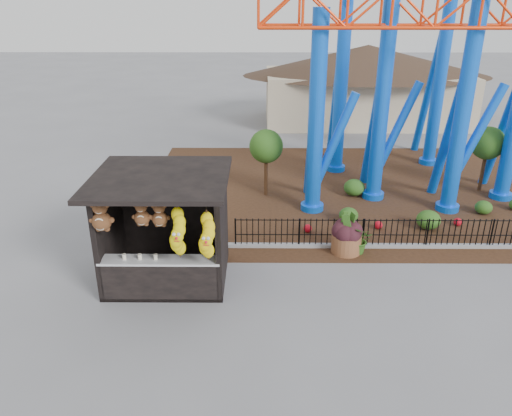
{
  "coord_description": "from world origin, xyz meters",
  "views": [
    {
      "loc": [
        -0.45,
        -11.0,
        7.39
      ],
      "look_at": [
        -0.55,
        1.5,
        2.0
      ],
      "focal_mm": 35.0,
      "sensor_mm": 36.0,
      "label": 1
    }
  ],
  "objects_px": {
    "terracotta_planter": "(346,243)",
    "potted_plant": "(359,239)",
    "roller_coaster": "(414,22)",
    "prize_booth": "(164,233)"
  },
  "relations": [
    {
      "from": "roller_coaster",
      "to": "terracotta_planter",
      "type": "distance_m",
      "value": 8.75
    },
    {
      "from": "terracotta_planter",
      "to": "potted_plant",
      "type": "xyz_separation_m",
      "value": [
        0.38,
        -0.05,
        0.17
      ]
    },
    {
      "from": "terracotta_planter",
      "to": "potted_plant",
      "type": "relative_size",
      "value": 0.98
    },
    {
      "from": "roller_coaster",
      "to": "prize_booth",
      "type": "bearing_deg",
      "value": -137.94
    },
    {
      "from": "potted_plant",
      "to": "prize_booth",
      "type": "bearing_deg",
      "value": -138.63
    },
    {
      "from": "terracotta_planter",
      "to": "potted_plant",
      "type": "distance_m",
      "value": 0.42
    },
    {
      "from": "roller_coaster",
      "to": "potted_plant",
      "type": "distance_m",
      "value": 8.55
    },
    {
      "from": "prize_booth",
      "to": "potted_plant",
      "type": "bearing_deg",
      "value": 17.26
    },
    {
      "from": "roller_coaster",
      "to": "potted_plant",
      "type": "bearing_deg",
      "value": -114.23
    },
    {
      "from": "roller_coaster",
      "to": "terracotta_planter",
      "type": "xyz_separation_m",
      "value": [
        -2.89,
        -5.53,
        -6.14
      ]
    }
  ]
}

